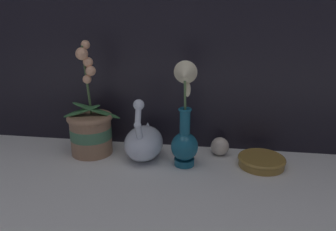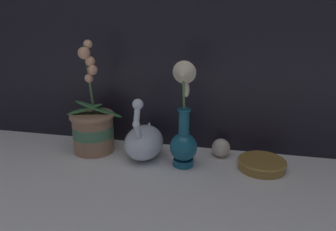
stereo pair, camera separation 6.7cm
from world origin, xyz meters
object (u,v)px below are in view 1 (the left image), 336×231
(orchid_potted_plant, at_px, (91,128))
(glass_sphere, at_px, (220,146))
(swan_figurine, at_px, (144,141))
(amber_dish, at_px, (261,161))
(blue_vase, at_px, (185,130))

(orchid_potted_plant, distance_m, glass_sphere, 0.44)
(orchid_potted_plant, relative_size, swan_figurine, 1.75)
(glass_sphere, height_order, amber_dish, glass_sphere)
(swan_figurine, relative_size, glass_sphere, 3.52)
(swan_figurine, relative_size, blue_vase, 0.65)
(glass_sphere, distance_m, amber_dish, 0.15)
(swan_figurine, xyz_separation_m, amber_dish, (0.38, -0.00, -0.04))
(orchid_potted_plant, height_order, amber_dish, orchid_potted_plant)
(glass_sphere, xyz_separation_m, amber_dish, (0.13, -0.06, -0.01))
(blue_vase, xyz_separation_m, glass_sphere, (0.11, 0.10, -0.09))
(orchid_potted_plant, bearing_deg, swan_figurine, -3.71)
(swan_figurine, distance_m, blue_vase, 0.15)
(orchid_potted_plant, bearing_deg, blue_vase, -8.96)
(blue_vase, distance_m, glass_sphere, 0.17)
(orchid_potted_plant, distance_m, amber_dish, 0.57)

